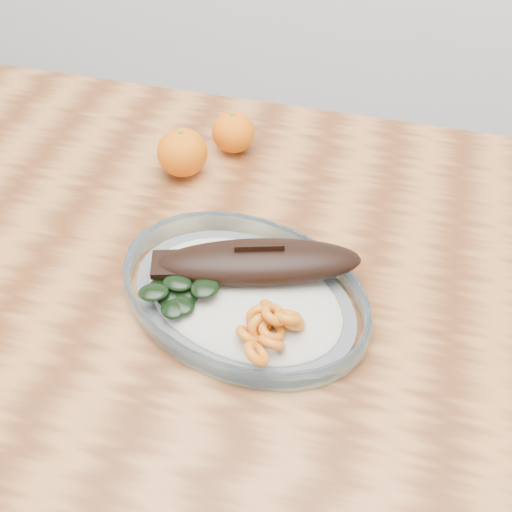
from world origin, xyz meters
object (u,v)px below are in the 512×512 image
Objects in this scene: plated_meal at (244,290)px; orange_left at (182,153)px; dining_table at (208,314)px; orange_right at (233,132)px.

plated_meal is 0.27m from orange_left.
dining_table is at bearing -63.60° from orange_left.
plated_meal is 9.86× the size of orange_left.
dining_table is at bearing -82.73° from orange_right.
orange_left is (-0.09, 0.18, 0.14)m from dining_table.
orange_left is 1.12× the size of orange_right.
orange_left is (-0.15, 0.22, 0.02)m from plated_meal.
orange_left is 0.09m from orange_right.
orange_right is (0.06, 0.07, -0.00)m from orange_left.
plated_meal reaches higher than orange_left.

